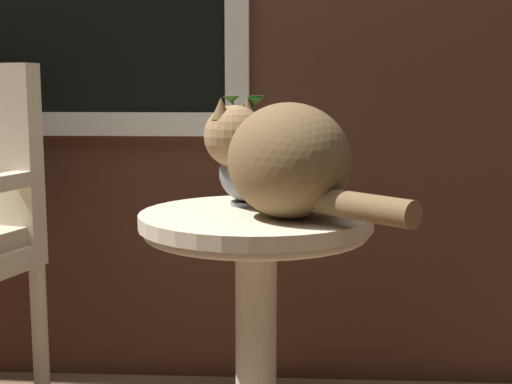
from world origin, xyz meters
TOP-DOWN VIEW (x-y plane):
  - wicker_side_table at (0.21, 0.22)m, footprint 0.57×0.57m
  - cat at (0.27, 0.17)m, footprint 0.48×0.48m
  - pewter_vase_with_ivy at (0.18, 0.32)m, footprint 0.14×0.14m

SIDE VIEW (x-z plane):
  - wicker_side_table at x=0.21m, z-range 0.11..0.72m
  - pewter_vase_with_ivy at x=0.18m, z-range 0.57..0.85m
  - cat at x=0.27m, z-range 0.61..0.89m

